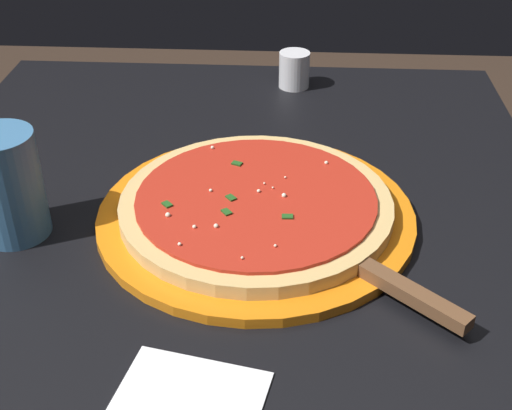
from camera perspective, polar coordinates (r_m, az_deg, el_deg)
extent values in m
cube|color=black|center=(1.36, 13.28, -5.58)|extent=(0.06, 0.06, 0.72)
cube|color=black|center=(1.40, -14.22, -4.57)|extent=(0.06, 0.06, 0.72)
cube|color=black|center=(0.79, -2.81, -2.41)|extent=(0.95, 0.79, 0.03)
cylinder|color=orange|center=(0.79, 0.00, -0.85)|extent=(0.36, 0.36, 0.01)
cylinder|color=#DBB26B|center=(0.78, 0.00, -0.01)|extent=(0.31, 0.31, 0.02)
cylinder|color=red|center=(0.78, 0.00, 0.60)|extent=(0.27, 0.27, 0.00)
sphere|color=#EFEACC|center=(0.75, -7.27, -0.82)|extent=(0.01, 0.01, 0.01)
sphere|color=#EFEACC|center=(0.80, 0.68, 1.80)|extent=(0.00, 0.00, 0.00)
sphere|color=#EFEACC|center=(0.78, 2.32, 0.79)|extent=(0.01, 0.01, 0.01)
sphere|color=#EFEACC|center=(0.87, -3.61, 4.75)|extent=(0.00, 0.00, 0.00)
sphere|color=#EFEACC|center=(0.78, 0.22, 1.16)|extent=(0.00, 0.00, 0.00)
sphere|color=#EFEACC|center=(0.79, 1.39, 1.44)|extent=(0.00, 0.00, 0.00)
sphere|color=#EFEACC|center=(0.73, -5.10, -1.80)|extent=(0.00, 0.00, 0.00)
sphere|color=#EFEACC|center=(0.70, -6.31, -3.22)|extent=(0.00, 0.00, 0.00)
sphere|color=#EFEACC|center=(0.84, 5.81, 3.49)|extent=(0.00, 0.00, 0.00)
sphere|color=#EFEACC|center=(0.81, 2.42, 2.31)|extent=(0.00, 0.00, 0.00)
sphere|color=#EFEACC|center=(0.70, 1.60, -3.36)|extent=(0.00, 0.00, 0.00)
sphere|color=#EFEACC|center=(0.79, -3.76, 1.21)|extent=(0.00, 0.00, 0.00)
sphere|color=#EFEACC|center=(0.73, -3.27, -1.74)|extent=(0.01, 0.01, 0.01)
sphere|color=#EFEACC|center=(0.68, -1.15, -4.36)|extent=(0.00, 0.00, 0.00)
cube|color=#23561E|center=(0.75, -2.44, -0.57)|extent=(0.01, 0.01, 0.00)
cube|color=#23561E|center=(0.74, 2.60, -0.95)|extent=(0.01, 0.01, 0.00)
cube|color=#23561E|center=(0.77, -2.08, 0.62)|extent=(0.01, 0.01, 0.00)
cube|color=#23561E|center=(0.84, -1.58, 3.45)|extent=(0.01, 0.01, 0.00)
cube|color=#23561E|center=(0.77, -7.33, 0.06)|extent=(0.01, 0.01, 0.00)
cube|color=silver|center=(0.73, 5.43, -3.50)|extent=(0.11, 0.11, 0.00)
cube|color=brown|center=(0.68, 12.50, -7.06)|extent=(0.10, 0.11, 0.01)
cylinder|color=teal|center=(0.79, -19.79, 1.53)|extent=(0.08, 0.08, 0.12)
cylinder|color=silver|center=(1.11, 3.17, 11.06)|extent=(0.05, 0.05, 0.06)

